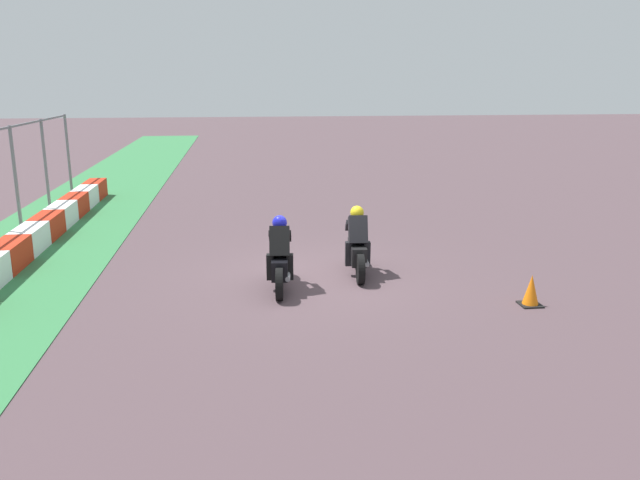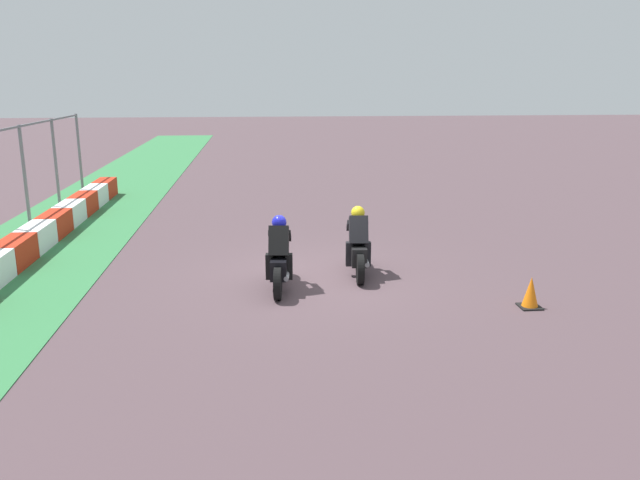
{
  "view_description": "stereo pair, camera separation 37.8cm",
  "coord_description": "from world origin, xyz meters",
  "views": [
    {
      "loc": [
        -13.04,
        1.53,
        4.19
      ],
      "look_at": [
        -0.21,
        -0.05,
        0.9
      ],
      "focal_mm": 35.7,
      "sensor_mm": 36.0,
      "label": 1
    },
    {
      "loc": [
        -13.08,
        1.15,
        4.19
      ],
      "look_at": [
        -0.21,
        -0.05,
        0.9
      ],
      "focal_mm": 35.7,
      "sensor_mm": 36.0,
      "label": 2
    }
  ],
  "objects": [
    {
      "name": "rider_lane_a",
      "position": [
        0.18,
        -0.92,
        0.62
      ],
      "size": [
        2.04,
        0.55,
        1.51
      ],
      "rotation": [
        0.0,
        0.0,
        -0.08
      ],
      "color": "black",
      "rests_on": "ground_plane"
    },
    {
      "name": "traffic_cone",
      "position": [
        -2.19,
        -3.84,
        0.28
      ],
      "size": [
        0.4,
        0.4,
        0.6
      ],
      "color": "black",
      "rests_on": "ground_plane"
    },
    {
      "name": "rider_lane_b",
      "position": [
        -0.61,
        0.82,
        0.62
      ],
      "size": [
        2.04,
        0.56,
        1.51
      ],
      "rotation": [
        0.0,
        0.0,
        -0.09
      ],
      "color": "black",
      "rests_on": "ground_plane"
    },
    {
      "name": "ground_plane",
      "position": [
        0.0,
        0.0,
        0.0
      ],
      "size": [
        120.0,
        120.0,
        0.0
      ],
      "primitive_type": "plane",
      "color": "#4F3C42"
    }
  ]
}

